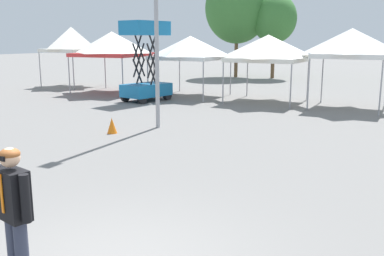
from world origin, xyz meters
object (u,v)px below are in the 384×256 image
Objects in this scene: person_foreground at (14,210)px; traffic_cone_lot_center at (112,126)px; canopy_tent_far_left at (268,48)px; canopy_tent_center at (352,43)px; tree_behind_tents_right at (237,8)px; canopy_tent_left_of_center at (112,44)px; canopy_tent_right_of_center at (190,48)px; canopy_tent_behind_right at (72,39)px; tree_behind_tents_center at (274,19)px; scissor_lift at (146,77)px.

traffic_cone_lot_center is (-4.41, 7.79, -0.78)m from person_foreground.
traffic_cone_lot_center is at bearing -104.53° from canopy_tent_far_left.
tree_behind_tents_right reaches higher than canopy_tent_center.
canopy_tent_left_of_center is at bearing 126.04° from traffic_cone_lot_center.
tree_behind_tents_right is (-6.29, 12.55, 2.79)m from canopy_tent_far_left.
canopy_tent_left_of_center reaches higher than canopy_tent_right_of_center.
canopy_tent_behind_right reaches higher than person_foreground.
tree_behind_tents_center reaches higher than canopy_tent_behind_right.
canopy_tent_far_left is 13.42m from tree_behind_tents_center.
canopy_tent_far_left is at bearing 174.03° from canopy_tent_center.
canopy_tent_left_of_center is 7.44× the size of traffic_cone_lot_center.
scissor_lift is at bearing -30.00° from canopy_tent_left_of_center.
canopy_tent_left_of_center is 13.32m from tree_behind_tents_right.
person_foreground is at bearing -95.97° from canopy_tent_center.
canopy_tent_center is (12.61, -0.14, 0.09)m from canopy_tent_left_of_center.
canopy_tent_far_left is 0.42× the size of tree_behind_tents_right.
canopy_tent_far_left is 0.54× the size of tree_behind_tents_center.
traffic_cone_lot_center is (3.92, -21.70, -5.10)m from tree_behind_tents_right.
person_foreground is 0.22× the size of tree_behind_tents_right.
canopy_tent_far_left is 17.13m from person_foreground.
canopy_tent_left_of_center is 1.09× the size of canopy_tent_far_left.
canopy_tent_behind_right is at bearing 159.03° from canopy_tent_left_of_center.
canopy_tent_behind_right is 1.09× the size of canopy_tent_far_left.
person_foreground is at bearing -56.88° from canopy_tent_left_of_center.
canopy_tent_center reaches higher than canopy_tent_left_of_center.
canopy_tent_left_of_center is at bearing 150.00° from scissor_lift.
canopy_tent_behind_right is 1.09× the size of canopy_tent_center.
tree_behind_tents_right is (-2.02, 12.23, 2.82)m from canopy_tent_right_of_center.
scissor_lift is at bearing -86.56° from tree_behind_tents_right.
person_foreground is at bearing -74.22° from tree_behind_tents_right.
canopy_tent_far_left is (4.27, -0.32, 0.02)m from canopy_tent_right_of_center.
canopy_tent_behind_right is 13.32m from tree_behind_tents_right.
canopy_tent_right_of_center reaches higher than person_foreground.
traffic_cone_lot_center is at bearing 119.54° from person_foreground.
tree_behind_tents_right is (6.91, 11.14, 2.39)m from canopy_tent_behind_right.
canopy_tent_left_of_center is at bearing 123.12° from person_foreground.
tree_behind_tents_right is 1.27× the size of tree_behind_tents_center.
canopy_tent_left_of_center is 14.30m from tree_behind_tents_center.
canopy_tent_center is at bearing 11.38° from scissor_lift.
tree_behind_tents_right is (2.55, 12.81, 2.64)m from canopy_tent_left_of_center.
tree_behind_tents_center is at bearing 100.31° from person_foreground.
tree_behind_tents_right reaches higher than canopy_tent_far_left.
canopy_tent_right_of_center is 12.71m from tree_behind_tents_center.
tree_behind_tents_right is at bearing 58.20° from canopy_tent_behind_right.
canopy_tent_behind_right is 7.46× the size of traffic_cone_lot_center.
canopy_tent_right_of_center is 1.03× the size of canopy_tent_far_left.
tree_behind_tents_center is 12.69× the size of traffic_cone_lot_center.
canopy_tent_right_of_center is at bearing -7.00° from canopy_tent_behind_right.
canopy_tent_far_left is at bearing 22.53° from scissor_lift.
tree_behind_tents_center reaches higher than traffic_cone_lot_center.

